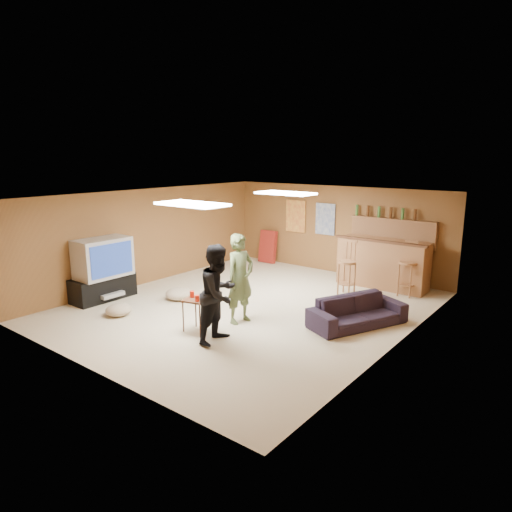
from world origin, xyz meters
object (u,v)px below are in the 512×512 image
Objects in this scene: tv_body at (103,258)px; person_black at (219,294)px; tray_table at (198,316)px; person_olive at (240,279)px; sofa at (357,312)px; bar_counter at (383,263)px.

tv_body is 3.32m from person_black.
person_olive is at bearing 72.23° from tray_table.
person_black is 0.91× the size of sofa.
tv_body is at bearing 111.33° from person_olive.
sofa is at bearing 21.46° from tv_body.
bar_counter reaches higher than tray_table.
bar_counter is 1.13× the size of sofa.
person_olive reaches higher than bar_counter.
person_olive is 2.77× the size of tray_table.
person_olive reaches higher than tray_table.
sofa is at bearing -49.78° from person_olive.
sofa is at bearing -76.19° from bar_counter.
bar_counter is at bearing 47.00° from tv_body.
tv_body is 0.62× the size of sofa.
person_olive is 2.15m from sofa.
tray_table is (-1.38, -4.51, -0.26)m from bar_counter.
sofa is (4.78, 1.88, -0.64)m from tv_body.
tray_table is at bearing 158.71° from sofa.
person_olive is 1.01× the size of person_black.
person_olive is at bearing 147.47° from sofa.
bar_counter is (4.15, 4.45, -0.35)m from tv_body.
tv_body reaches higher than bar_counter.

